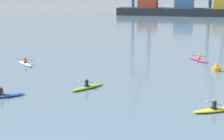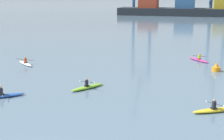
# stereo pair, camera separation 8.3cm
# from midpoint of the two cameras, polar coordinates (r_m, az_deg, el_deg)

# --- Properties ---
(container_barge) EXTENTS (48.56, 10.14, 6.72)m
(container_barge) POSITION_cam_midpoint_polar(r_m,az_deg,el_deg) (118.72, 13.15, 10.76)
(container_barge) COLOR #1E2328
(container_barge) RESTS_ON ground
(channel_buoy) EXTENTS (0.90, 0.90, 1.00)m
(channel_buoy) POSITION_cam_midpoint_polar(r_m,az_deg,el_deg) (34.68, 18.47, 0.38)
(channel_buoy) COLOR orange
(channel_buoy) RESTS_ON ground
(kayak_blue) EXTENTS (3.06, 2.55, 0.95)m
(kayak_blue) POSITION_cam_midpoint_polar(r_m,az_deg,el_deg) (26.16, -19.46, -4.42)
(kayak_blue) COLOR #2856B2
(kayak_blue) RESTS_ON ground
(kayak_yellow) EXTENTS (3.24, 2.23, 0.95)m
(kayak_yellow) POSITION_cam_midpoint_polar(r_m,az_deg,el_deg) (22.95, 18.24, -6.87)
(kayak_yellow) COLOR yellow
(kayak_yellow) RESTS_ON ground
(kayak_magenta) EXTENTS (2.65, 2.98, 0.95)m
(kayak_magenta) POSITION_cam_midpoint_polar(r_m,az_deg,el_deg) (39.39, 15.50, 1.87)
(kayak_magenta) COLOR #C13384
(kayak_magenta) RESTS_ON ground
(kayak_white) EXTENTS (3.05, 2.56, 0.95)m
(kayak_white) POSITION_cam_midpoint_polar(r_m,az_deg,el_deg) (37.27, -15.67, 1.19)
(kayak_white) COLOR silver
(kayak_white) RESTS_ON ground
(kayak_lime) EXTENTS (2.36, 3.17, 0.95)m
(kayak_lime) POSITION_cam_midpoint_polar(r_m,az_deg,el_deg) (27.02, -4.58, -3.07)
(kayak_lime) COLOR #7ABC2D
(kayak_lime) RESTS_ON ground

